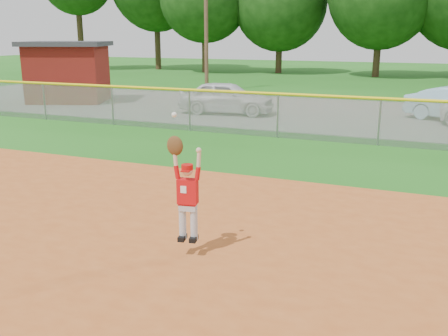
# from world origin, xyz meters

# --- Properties ---
(ground) EXTENTS (120.00, 120.00, 0.00)m
(ground) POSITION_xyz_m (0.00, 0.00, 0.00)
(ground) COLOR #1B5E15
(ground) RESTS_ON ground
(parking_strip) EXTENTS (44.00, 10.00, 0.03)m
(parking_strip) POSITION_xyz_m (0.00, 16.00, 0.01)
(parking_strip) COLOR slate
(parking_strip) RESTS_ON ground
(car_white_a) EXTENTS (4.34, 2.13, 1.42)m
(car_white_a) POSITION_xyz_m (-3.54, 14.14, 0.74)
(car_white_a) COLOR silver
(car_white_a) RESTS_ON parking_strip
(utility_shed) EXTENTS (4.97, 4.43, 3.08)m
(utility_shed) POSITION_xyz_m (-12.63, 14.83, 1.57)
(utility_shed) COLOR #5C120D
(utility_shed) RESTS_ON ground
(outfield_fence) EXTENTS (40.06, 0.10, 1.55)m
(outfield_fence) POSITION_xyz_m (0.00, 10.00, 0.88)
(outfield_fence) COLOR gray
(outfield_fence) RESTS_ON ground
(power_lines) EXTENTS (19.40, 0.24, 9.00)m
(power_lines) POSITION_xyz_m (1.00, 22.00, 4.68)
(power_lines) COLOR #4C3823
(power_lines) RESTS_ON ground
(ballplayer) EXTENTS (0.56, 0.27, 2.04)m
(ballplayer) POSITION_xyz_m (1.33, 0.29, 1.12)
(ballplayer) COLOR silver
(ballplayer) RESTS_ON ground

